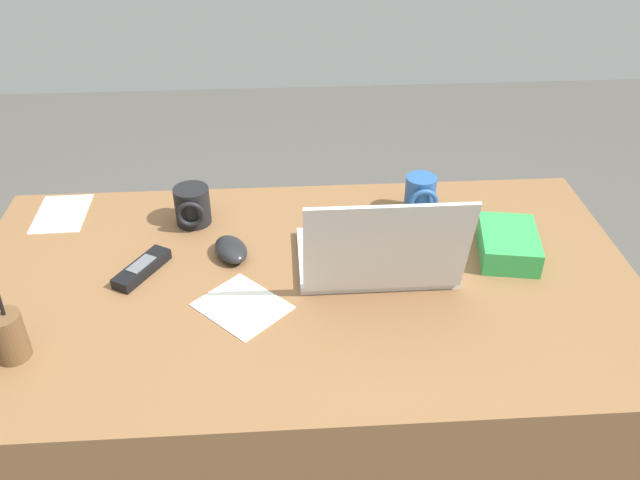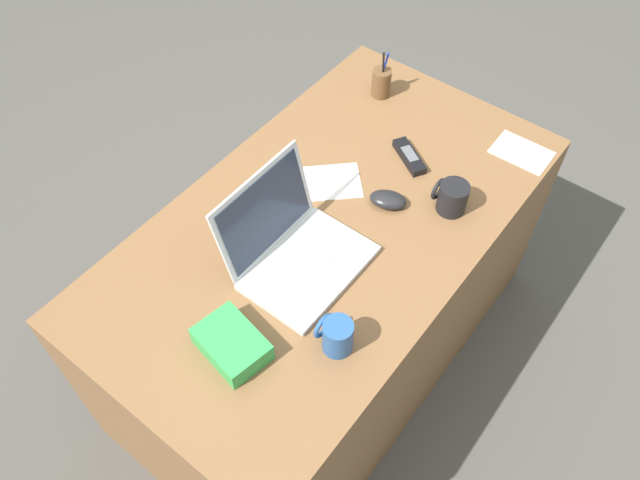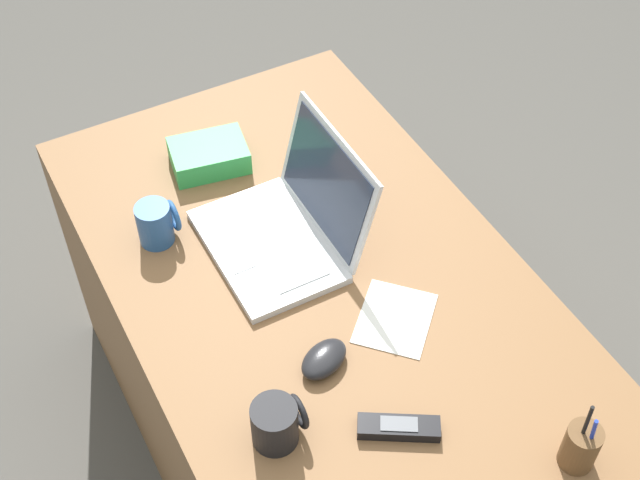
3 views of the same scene
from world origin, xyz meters
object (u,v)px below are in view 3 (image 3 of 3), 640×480
Objects in this scene: coffee_mug_white at (156,223)px; pen_holder at (581,447)px; cordless_phone at (399,428)px; laptop at (287,225)px; computer_mouse at (324,359)px; coffee_mug_tall at (276,423)px; snack_bag at (209,156)px.

coffee_mug_white is 0.57× the size of pen_holder.
coffee_mug_white reaches higher than cordless_phone.
cordless_phone is at bearing -3.88° from laptop.
laptop is at bearing 60.43° from coffee_mug_white.
laptop is at bearing 142.86° from computer_mouse.
computer_mouse is 1.10× the size of coffee_mug_white.
coffee_mug_tall reaches higher than computer_mouse.
cordless_phone is 0.87× the size of snack_bag.
snack_bag is (-0.82, -0.02, 0.02)m from cordless_phone.
coffee_mug_white is 1.01× the size of coffee_mug_tall.
cordless_phone is 0.82m from snack_bag.
cordless_phone is (0.51, -0.03, -0.04)m from laptop.
pen_holder reaches higher than coffee_mug_tall.
cordless_phone is at bearing 1.20° from snack_bag.
snack_bag is (-0.30, -0.05, -0.02)m from laptop.
coffee_mug_white reaches higher than computer_mouse.
laptop is 0.74m from pen_holder.
computer_mouse is 0.63m from snack_bag.
coffee_mug_white is 0.25m from snack_bag.
coffee_mug_tall is 0.53m from pen_holder.
laptop reaches higher than computer_mouse.
cordless_phone is at bearing -129.18° from pen_holder.
coffee_mug_tall is (0.42, -0.23, -0.00)m from laptop.
computer_mouse is 0.63× the size of pen_holder.
coffee_mug_white is 0.56m from coffee_mug_tall.
coffee_mug_tall reaches higher than snack_bag.
snack_bag is (-0.72, 0.18, -0.02)m from coffee_mug_tall.
cordless_phone is at bearing 17.80° from coffee_mug_white.
cordless_phone is (0.19, 0.05, -0.01)m from computer_mouse.
laptop is 0.28m from coffee_mug_white.
pen_holder is (0.20, 0.24, 0.04)m from cordless_phone.
coffee_mug_tall is (0.56, 0.01, -0.00)m from coffee_mug_white.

